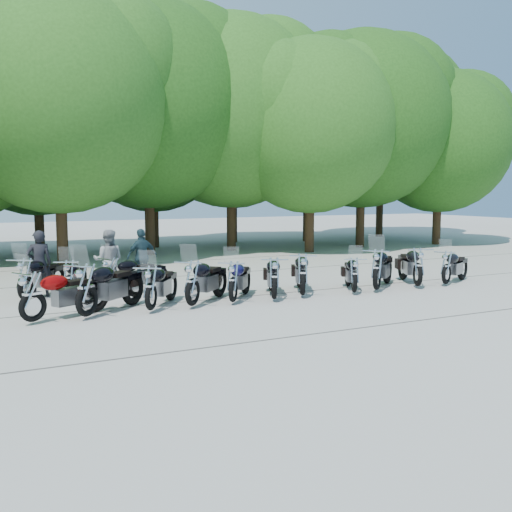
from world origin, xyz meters
name	(u,v)px	position (x,y,z in m)	size (l,w,h in m)	color
ground	(283,305)	(0.00, 0.00, 0.00)	(90.00, 90.00, 0.00)	#9D9A8E
tree_3	(57,100)	(-3.57, 11.24, 6.32)	(8.70, 8.70, 10.67)	#3A2614
tree_4	(148,105)	(0.54, 13.09, 6.64)	(9.13, 9.13, 11.20)	#3A2614
tree_5	(231,112)	(4.61, 13.20, 6.57)	(9.04, 9.04, 11.10)	#3A2614
tree_6	(310,127)	(7.55, 10.82, 5.81)	(8.00, 8.00, 9.82)	#3A2614
tree_7	(362,120)	(11.20, 11.78, 6.39)	(8.79, 8.79, 10.79)	#3A2614
tree_8	(439,141)	(15.83, 11.20, 5.47)	(7.53, 7.53, 9.25)	#3A2614
tree_11	(36,133)	(-3.76, 16.43, 5.49)	(7.56, 7.56, 9.28)	#3A2614
tree_12	(153,134)	(1.80, 16.47, 5.72)	(7.88, 7.88, 9.67)	#3A2614
tree_13	(233,133)	(6.69, 17.47, 6.04)	(8.31, 8.31, 10.20)	#3A2614
tree_14	(308,138)	(10.68, 16.09, 5.83)	(8.02, 8.02, 9.84)	#3A2614
tree_15	(381,123)	(16.61, 17.02, 7.03)	(9.67, 9.67, 11.86)	#3A2614
motorcycle_0	(32,295)	(-5.93, 0.46, 0.66)	(0.71, 2.32, 1.31)	#790404
motorcycle_1	(86,288)	(-4.78, 0.47, 0.72)	(0.77, 2.54, 1.44)	black
motorcycle_2	(151,286)	(-3.28, 0.54, 0.64)	(0.69, 2.25, 1.27)	black
motorcycle_3	(192,281)	(-2.22, 0.58, 0.68)	(0.73, 2.39, 1.35)	black
motorcycle_4	(233,280)	(-1.11, 0.61, 0.63)	(0.68, 2.22, 1.26)	#0F0D39
motorcycle_5	(274,277)	(0.02, 0.50, 0.65)	(0.70, 2.31, 1.31)	black
motorcycle_6	(303,273)	(0.97, 0.63, 0.68)	(0.73, 2.39, 1.35)	black
motorcycle_7	(354,274)	(2.52, 0.41, 0.59)	(0.63, 2.08, 1.17)	black
motorcycle_8	(377,268)	(3.32, 0.42, 0.70)	(0.75, 2.48, 1.40)	black
motorcycle_9	(418,266)	(4.82, 0.41, 0.68)	(0.74, 2.42, 1.37)	black
motorcycle_10	(447,266)	(5.90, 0.35, 0.61)	(0.65, 2.15, 1.21)	black
motorcycle_11	(25,277)	(-5.79, 3.28, 0.66)	(0.71, 2.33, 1.31)	black
motorcycle_12	(69,278)	(-4.73, 3.08, 0.61)	(0.65, 2.15, 1.21)	black
motorcycle_13	(112,275)	(-3.59, 3.07, 0.61)	(0.66, 2.17, 1.23)	black
rider_0	(39,264)	(-5.34, 3.97, 0.91)	(0.66, 0.44, 1.82)	black
rider_1	(108,260)	(-3.44, 4.09, 0.89)	(0.87, 0.67, 1.78)	#99999C
rider_2	(142,257)	(-2.22, 4.89, 0.86)	(1.01, 0.42, 1.72)	#223D47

